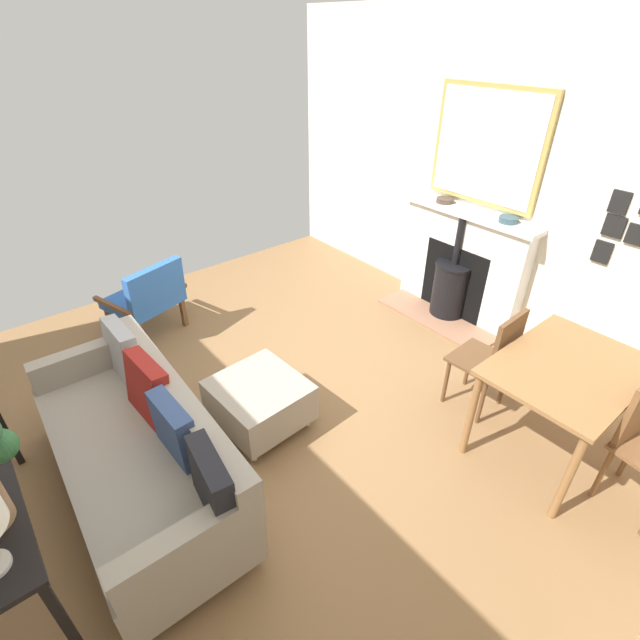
% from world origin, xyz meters
% --- Properties ---
extents(ground_plane, '(5.05, 5.21, 0.01)m').
position_xyz_m(ground_plane, '(0.00, 0.00, -0.00)').
color(ground_plane, olive).
extents(wall_left, '(0.12, 5.21, 2.80)m').
position_xyz_m(wall_left, '(-2.52, 0.00, 1.40)').
color(wall_left, silver).
rests_on(wall_left, ground).
extents(fireplace, '(0.59, 1.43, 1.12)m').
position_xyz_m(fireplace, '(-2.33, 0.01, 0.49)').
color(fireplace, '#93664C').
rests_on(fireplace, ground).
extents(mirror_over_mantel, '(0.04, 1.09, 1.01)m').
position_xyz_m(mirror_over_mantel, '(-2.44, 0.01, 1.68)').
color(mirror_over_mantel, tan).
extents(mantel_bowl_near, '(0.17, 0.17, 0.05)m').
position_xyz_m(mantel_bowl_near, '(-2.34, -0.29, 1.15)').
color(mantel_bowl_near, '#47382D').
rests_on(mantel_bowl_near, fireplace).
extents(mantel_bowl_far, '(0.16, 0.16, 0.05)m').
position_xyz_m(mantel_bowl_far, '(-2.34, 0.41, 1.15)').
color(mantel_bowl_far, '#334C56').
rests_on(mantel_bowl_far, fireplace).
extents(sofa, '(0.83, 1.91, 0.83)m').
position_xyz_m(sofa, '(1.01, 0.12, 0.36)').
color(sofa, '#B2B2B7').
rests_on(sofa, ground).
extents(ottoman, '(0.65, 0.67, 0.39)m').
position_xyz_m(ottoman, '(0.14, 0.10, 0.24)').
color(ottoman, '#B2B2B7').
rests_on(ottoman, ground).
extents(armchair_accent, '(0.80, 0.73, 0.77)m').
position_xyz_m(armchair_accent, '(0.28, -1.61, 0.43)').
color(armchair_accent, brown).
rests_on(armchair_accent, ground).
extents(dining_table, '(1.06, 0.77, 0.75)m').
position_xyz_m(dining_table, '(-1.31, 1.59, 0.65)').
color(dining_table, olive).
rests_on(dining_table, ground).
extents(dining_chair_near_fireplace, '(0.42, 0.42, 0.90)m').
position_xyz_m(dining_chair_near_fireplace, '(-1.31, 1.07, 0.52)').
color(dining_chair_near_fireplace, brown).
rests_on(dining_chair_near_fireplace, ground).
extents(photo_gallery_row, '(0.02, 0.33, 0.59)m').
position_xyz_m(photo_gallery_row, '(-2.45, 1.25, 1.32)').
color(photo_gallery_row, black).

